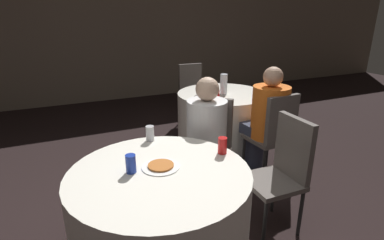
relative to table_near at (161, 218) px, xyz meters
name	(u,v)px	position (x,y,z in m)	size (l,w,h in m)	color
wall_back	(90,30)	(0.13, 4.58, 1.04)	(16.00, 0.06, 2.80)	#7A6B5B
table_near	(161,218)	(0.00, 0.00, 0.00)	(1.19, 1.19, 0.73)	white
table_far	(222,120)	(1.38, 1.61, 0.00)	(1.16, 1.16, 0.73)	white
chair_near_east	(284,166)	(1.01, -0.02, 0.19)	(0.41, 0.41, 0.95)	#59514C
chair_near_northeast	(210,139)	(0.73, 0.70, 0.19)	(0.57, 0.57, 0.95)	#59514C
chair_far_north	(192,89)	(1.40, 2.61, 0.19)	(0.41, 0.41, 0.95)	#59514C
chair_far_south	(275,131)	(1.44, 0.62, 0.19)	(0.42, 0.43, 0.95)	#59514C
person_orange_shirt	(265,120)	(1.43, 0.77, 0.26)	(0.38, 0.53, 1.20)	#33384C
person_white_shirt	(204,140)	(0.62, 0.59, 0.24)	(0.50, 0.50, 1.17)	#4C4238
pizza_plate_near	(161,166)	(0.03, 0.05, 0.37)	(0.26, 0.26, 0.02)	white
soda_can_silver	(150,133)	(0.09, 0.51, 0.43)	(0.07, 0.07, 0.12)	silver
soda_can_blue	(131,164)	(-0.17, 0.06, 0.43)	(0.07, 0.07, 0.12)	#1E38A5
soda_can_red	(222,146)	(0.50, 0.07, 0.43)	(0.07, 0.07, 0.12)	red
bottle_far	(224,84)	(1.36, 1.56, 0.49)	(0.09, 0.09, 0.26)	silver
cup_far	(216,93)	(1.21, 1.47, 0.41)	(0.08, 0.08, 0.09)	red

